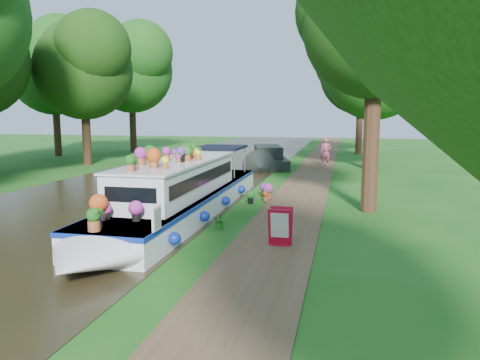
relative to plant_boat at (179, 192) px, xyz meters
name	(u,v)px	position (x,y,z in m)	size (l,w,h in m)	color
ground	(243,226)	(2.25, -0.55, -0.85)	(100.00, 100.00, 0.00)	#195214
canal_water	(66,216)	(-3.75, -0.55, -0.84)	(10.00, 100.00, 0.02)	black
towpath	(282,227)	(3.45, -0.55, -0.84)	(2.20, 100.00, 0.03)	brown
plant_boat	(179,192)	(0.00, 0.00, 0.00)	(2.29, 13.52, 2.31)	silver
tree_near_overhang	(376,14)	(6.04, 2.52, 5.75)	(5.52, 5.28, 8.99)	#331D11
tree_near_mid	(376,59)	(6.73, 14.53, 5.58)	(6.90, 6.60, 9.40)	#331D11
tree_near_far	(361,66)	(6.23, 25.54, 6.20)	(7.59, 7.26, 10.30)	#331D11
tree_far_c	(84,63)	(-11.27, 13.54, 5.67)	(7.13, 6.82, 9.59)	#331D11
tree_far_d	(131,65)	(-12.77, 23.55, 6.55)	(8.05, 7.70, 10.85)	#331D11
tree_far_h	(54,63)	(-16.77, 18.54, 6.28)	(7.82, 7.48, 10.49)	#331D11
second_boat	(268,158)	(0.50, 14.71, -0.31)	(3.36, 7.19, 1.32)	black
sandwich_board	(280,228)	(3.63, -2.40, -0.39)	(0.60, 0.48, 0.95)	red
pedestrian_pink	(326,152)	(4.00, 15.63, 0.08)	(0.66, 0.43, 1.81)	#D05696
verge_plant	(220,221)	(1.65, -1.03, -0.62)	(0.41, 0.36, 0.46)	#2C6E21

